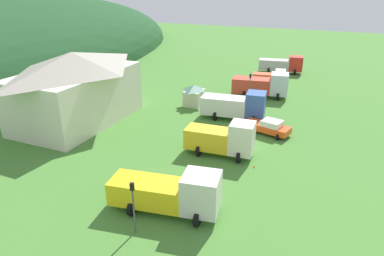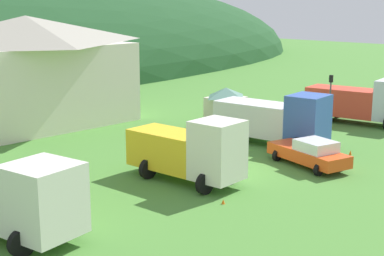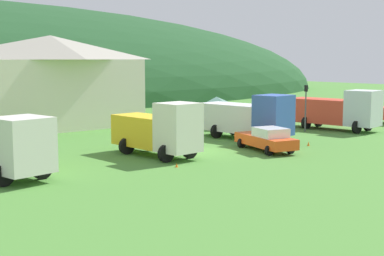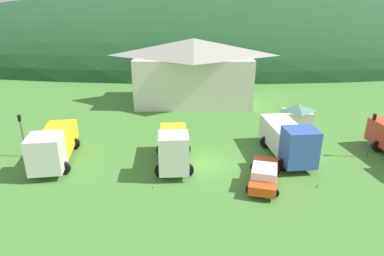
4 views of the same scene
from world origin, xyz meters
The scene contains 11 objects.
ground_plane centered at (0.00, 0.00, 0.00)m, with size 200.00×200.00×0.00m, color #477F33.
depot_building centered at (-1.57, 18.37, 4.33)m, with size 15.96×9.53×8.41m.
play_shed_cream centered at (9.41, 7.86, 1.49)m, with size 2.96×2.44×2.88m.
flatbed_truck_yellow centered at (-13.35, -0.06, 1.67)m, with size 4.06×8.42×3.37m.
heavy_rig_striped centered at (-3.16, -0.59, 1.78)m, with size 3.36×6.79×3.59m.
box_truck_blue centered at (6.69, 1.09, 1.80)m, with size 3.87×7.96×3.60m.
tow_truck_silver centered at (16.95, 0.12, 1.81)m, with size 4.15×8.27×3.61m.
service_pickup_orange centered at (3.80, -3.48, 0.83)m, with size 3.20×5.53×1.66m.
traffic_light_east centered at (13.90, 1.31, 2.48)m, with size 0.20×0.32×4.03m.
traffic_cone_near_pickup centered at (-4.47, -4.04, 0.00)m, with size 0.36×0.36×0.47m, color orange.
traffic_cone_mid_row centered at (7.80, -3.92, 0.00)m, with size 0.36×0.36×0.63m, color orange.
Camera 2 is at (-23.88, -20.88, 9.42)m, focal length 53.20 mm.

